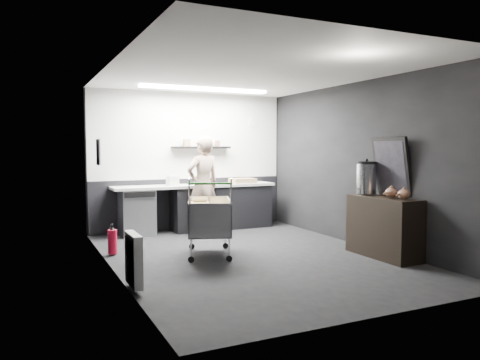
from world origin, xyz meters
name	(u,v)px	position (x,y,z in m)	size (l,w,h in m)	color
floor	(251,256)	(0.00, 0.00, 0.00)	(5.50, 5.50, 0.00)	black
ceiling	(251,73)	(0.00, 0.00, 2.70)	(5.50, 5.50, 0.00)	white
wall_back	(190,161)	(0.00, 2.75, 1.35)	(5.50, 5.50, 0.00)	black
wall_front	(382,176)	(0.00, -2.75, 1.35)	(5.50, 5.50, 0.00)	black
wall_left	(112,168)	(-2.00, 0.00, 1.35)	(5.50, 5.50, 0.00)	black
wall_right	(359,164)	(2.00, 0.00, 1.35)	(5.50, 5.50, 0.00)	black
kitchen_wall_panel	(190,136)	(0.00, 2.73, 1.85)	(3.95, 0.02, 1.70)	silver
dado_panel	(190,203)	(0.00, 2.73, 0.50)	(3.95, 0.02, 1.00)	black
floating_shelf	(201,147)	(0.20, 2.62, 1.62)	(1.20, 0.22, 0.04)	black
wall_clock	(253,122)	(1.40, 2.72, 2.15)	(0.20, 0.20, 0.03)	silver
poster	(98,152)	(-1.98, 1.30, 1.55)	(0.02, 0.30, 0.40)	white
poster_red_band	(98,147)	(-1.98, 1.30, 1.62)	(0.01, 0.22, 0.10)	red
radiator	(134,260)	(-1.94, -0.90, 0.35)	(0.10, 0.50, 0.60)	silver
ceiling_strip	(205,89)	(0.00, 1.85, 2.67)	(2.40, 0.20, 0.04)	white
prep_counter	(202,207)	(0.14, 2.42, 0.46)	(3.20, 0.61, 0.90)	black
person	(203,185)	(-0.01, 1.97, 0.92)	(0.67, 0.44, 1.83)	beige
shopping_cart	(209,219)	(-0.53, 0.34, 0.54)	(0.94, 1.23, 1.14)	silver
sideboard	(383,219)	(1.77, -0.83, 0.57)	(0.51, 1.19, 1.78)	black
fire_extinguisher	(112,241)	(-1.85, 0.96, 0.22)	(0.14, 0.14, 0.45)	red
cardboard_box	(243,181)	(1.00, 2.37, 0.95)	(0.48, 0.36, 0.10)	#91764D
pink_tub	(172,180)	(-0.47, 2.42, 1.00)	(0.19, 0.19, 0.19)	silver
white_container	(173,181)	(-0.47, 2.37, 0.99)	(0.20, 0.16, 0.18)	silver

